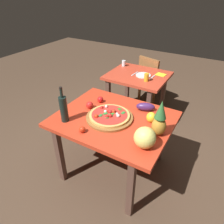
{
  "coord_description": "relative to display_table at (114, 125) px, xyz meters",
  "views": [
    {
      "loc": [
        0.87,
        -1.52,
        1.94
      ],
      "look_at": [
        -0.03,
        0.02,
        0.8
      ],
      "focal_mm": 32.93,
      "sensor_mm": 36.0,
      "label": 1
    }
  ],
  "objects": [
    {
      "name": "bell_pepper",
      "position": [
        0.35,
        0.13,
        0.14
      ],
      "size": [
        0.1,
        0.1,
        0.11
      ],
      "primitive_type": "ellipsoid",
      "color": "yellow",
      "rests_on": "display_table"
    },
    {
      "name": "pizza",
      "position": [
        -0.03,
        -0.03,
        0.13
      ],
      "size": [
        0.41,
        0.41,
        0.06
      ],
      "color": "#D9A654",
      "rests_on": "pizza_board"
    },
    {
      "name": "melon",
      "position": [
        0.44,
        -0.24,
        0.18
      ],
      "size": [
        0.19,
        0.19,
        0.19
      ],
      "primitive_type": "sphere",
      "color": "#DFD56A",
      "rests_on": "display_table"
    },
    {
      "name": "display_table",
      "position": [
        0.0,
        0.0,
        0.0
      ],
      "size": [
        1.17,
        0.94,
        0.75
      ],
      "color": "brown",
      "rests_on": "ground_plane"
    },
    {
      "name": "drinking_glass_water",
      "position": [
        -0.61,
        1.39,
        0.14
      ],
      "size": [
        0.06,
        0.06,
        0.09
      ],
      "primitive_type": "cylinder",
      "color": "silver",
      "rests_on": "background_table"
    },
    {
      "name": "wine_bottle",
      "position": [
        -0.39,
        -0.29,
        0.23
      ],
      "size": [
        0.08,
        0.08,
        0.37
      ],
      "color": "black",
      "rests_on": "display_table"
    },
    {
      "name": "drinking_glass_juice",
      "position": [
        -0.06,
        1.02,
        0.15
      ],
      "size": [
        0.07,
        0.07,
        0.11
      ],
      "primitive_type": "cylinder",
      "color": "gold",
      "rests_on": "background_table"
    },
    {
      "name": "eggplant",
      "position": [
        0.23,
        0.3,
        0.14
      ],
      "size": [
        0.22,
        0.16,
        0.09
      ],
      "primitive_type": "ellipsoid",
      "rotation": [
        0.0,
        0.0,
        0.38
      ],
      "color": "#422157",
      "rests_on": "display_table"
    },
    {
      "name": "background_table",
      "position": [
        -0.26,
        1.18,
        -0.03
      ],
      "size": [
        0.87,
        0.76,
        0.75
      ],
      "color": "brown",
      "rests_on": "ground_plane"
    },
    {
      "name": "tomato_beside_pepper",
      "position": [
        -0.13,
        -0.35,
        0.12
      ],
      "size": [
        0.06,
        0.06,
        0.06
      ],
      "primitive_type": "sphere",
      "color": "red",
      "rests_on": "display_table"
    },
    {
      "name": "dining_chair",
      "position": [
        -0.26,
        1.79,
        -0.17
      ],
      "size": [
        0.5,
        0.5,
        0.85
      ],
      "rotation": [
        0.0,
        0.0,
        2.85
      ],
      "color": "brown",
      "rests_on": "ground_plane"
    },
    {
      "name": "pineapple_left",
      "position": [
        0.48,
        -0.03,
        0.25
      ],
      "size": [
        0.13,
        0.13,
        0.35
      ],
      "color": "#B7822B",
      "rests_on": "display_table"
    },
    {
      "name": "tomato_near_board",
      "position": [
        -0.32,
        0.03,
        0.13
      ],
      "size": [
        0.08,
        0.08,
        0.08
      ],
      "primitive_type": "sphere",
      "color": "red",
      "rests_on": "display_table"
    },
    {
      "name": "ground_plane",
      "position": [
        0.0,
        0.0,
        -0.66
      ],
      "size": [
        10.0,
        10.0,
        0.0
      ],
      "primitive_type": "plane",
      "color": "#4C3828"
    },
    {
      "name": "tomato_by_bottle",
      "position": [
        -0.29,
        0.2,
        0.13
      ],
      "size": [
        0.07,
        0.07,
        0.07
      ],
      "primitive_type": "sphere",
      "color": "red",
      "rests_on": "display_table"
    },
    {
      "name": "napkin_folded",
      "position": [
        0.04,
        1.34,
        0.09
      ],
      "size": [
        0.15,
        0.14,
        0.01
      ],
      "primitive_type": "cube",
      "rotation": [
        0.0,
        0.0,
        -0.12
      ],
      "color": "yellow",
      "rests_on": "background_table"
    },
    {
      "name": "pizza_board",
      "position": [
        -0.03,
        -0.03,
        0.1
      ],
      "size": [
        0.48,
        0.48,
        0.02
      ],
      "primitive_type": "cylinder",
      "color": "brown",
      "rests_on": "display_table"
    },
    {
      "name": "dinner_plate",
      "position": [
        -0.17,
        1.17,
        0.1
      ],
      "size": [
        0.22,
        0.22,
        0.02
      ],
      "primitive_type": "cylinder",
      "color": "white",
      "rests_on": "background_table"
    },
    {
      "name": "knife_utensil",
      "position": [
        -0.03,
        1.17,
        0.09
      ],
      "size": [
        0.02,
        0.18,
        0.01
      ],
      "primitive_type": "cube",
      "rotation": [
        0.0,
        0.0,
        -0.02
      ],
      "color": "silver",
      "rests_on": "background_table"
    },
    {
      "name": "fork_utensil",
      "position": [
        -0.31,
        1.17,
        0.09
      ],
      "size": [
        0.03,
        0.18,
        0.01
      ],
      "primitive_type": "cube",
      "rotation": [
        0.0,
        0.0,
        -0.09
      ],
      "color": "silver",
      "rests_on": "background_table"
    }
  ]
}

